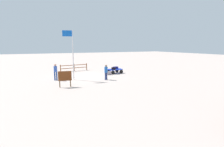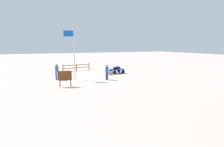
{
  "view_description": "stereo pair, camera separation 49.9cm",
  "coord_description": "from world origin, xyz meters",
  "px_view_note": "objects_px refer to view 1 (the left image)",
  "views": [
    {
      "loc": [
        6.01,
        19.79,
        3.6
      ],
      "look_at": [
        -0.59,
        6.0,
        1.11
      ],
      "focal_mm": 28.19,
      "sensor_mm": 36.0,
      "label": 1
    },
    {
      "loc": [
        5.55,
        20.0,
        3.6
      ],
      "look_at": [
        -0.59,
        6.0,
        1.11
      ],
      "focal_mm": 28.19,
      "sensor_mm": 36.0,
      "label": 2
    }
  ],
  "objects_px": {
    "worker_lead": "(106,71)",
    "suitcase_olive": "(113,68)",
    "luggage_cart": "(115,70)",
    "suitcase_dark": "(115,68)",
    "flagpole": "(72,50)",
    "signboard": "(65,77)",
    "worker_trailing": "(55,71)",
    "suitcase_tan": "(109,73)"
  },
  "relations": [
    {
      "from": "luggage_cart",
      "to": "worker_lead",
      "type": "xyz_separation_m",
      "value": [
        2.72,
        3.38,
        0.5
      ]
    },
    {
      "from": "flagpole",
      "to": "suitcase_tan",
      "type": "bearing_deg",
      "value": -165.48
    },
    {
      "from": "worker_lead",
      "to": "suitcase_tan",
      "type": "bearing_deg",
      "value": -119.61
    },
    {
      "from": "signboard",
      "to": "suitcase_olive",
      "type": "bearing_deg",
      "value": -146.88
    },
    {
      "from": "luggage_cart",
      "to": "suitcase_olive",
      "type": "distance_m",
      "value": 0.64
    },
    {
      "from": "suitcase_tan",
      "to": "signboard",
      "type": "bearing_deg",
      "value": 34.72
    },
    {
      "from": "worker_lead",
      "to": "worker_trailing",
      "type": "xyz_separation_m",
      "value": [
        4.78,
        -1.95,
        0.09
      ]
    },
    {
      "from": "suitcase_olive",
      "to": "signboard",
      "type": "bearing_deg",
      "value": 33.12
    },
    {
      "from": "suitcase_olive",
      "to": "flagpole",
      "type": "bearing_deg",
      "value": 15.14
    },
    {
      "from": "worker_trailing",
      "to": "signboard",
      "type": "relative_size",
      "value": 1.22
    },
    {
      "from": "luggage_cart",
      "to": "worker_trailing",
      "type": "xyz_separation_m",
      "value": [
        7.5,
        1.43,
        0.59
      ]
    },
    {
      "from": "worker_lead",
      "to": "signboard",
      "type": "distance_m",
      "value": 4.72
    },
    {
      "from": "luggage_cart",
      "to": "suitcase_dark",
      "type": "relative_size",
      "value": 2.6
    },
    {
      "from": "suitcase_dark",
      "to": "suitcase_olive",
      "type": "height_order",
      "value": "suitcase_olive"
    },
    {
      "from": "suitcase_dark",
      "to": "worker_trailing",
      "type": "relative_size",
      "value": 0.4
    },
    {
      "from": "worker_trailing",
      "to": "signboard",
      "type": "xyz_separation_m",
      "value": [
        -0.3,
        3.42,
        -0.11
      ]
    },
    {
      "from": "luggage_cart",
      "to": "worker_lead",
      "type": "relative_size",
      "value": 1.13
    },
    {
      "from": "luggage_cart",
      "to": "signboard",
      "type": "relative_size",
      "value": 1.29
    },
    {
      "from": "worker_trailing",
      "to": "flagpole",
      "type": "xyz_separation_m",
      "value": [
        -1.63,
        0.46,
        2.09
      ]
    },
    {
      "from": "luggage_cart",
      "to": "suitcase_olive",
      "type": "relative_size",
      "value": 3.22
    },
    {
      "from": "suitcase_olive",
      "to": "signboard",
      "type": "distance_m",
      "value": 8.13
    },
    {
      "from": "suitcase_dark",
      "to": "flagpole",
      "type": "relative_size",
      "value": 0.13
    },
    {
      "from": "suitcase_dark",
      "to": "flagpole",
      "type": "xyz_separation_m",
      "value": [
        6.06,
        2.08,
        2.39
      ]
    },
    {
      "from": "luggage_cart",
      "to": "signboard",
      "type": "xyz_separation_m",
      "value": [
        7.21,
        4.85,
        0.49
      ]
    },
    {
      "from": "suitcase_dark",
      "to": "suitcase_olive",
      "type": "distance_m",
      "value": 0.84
    },
    {
      "from": "suitcase_dark",
      "to": "flagpole",
      "type": "bearing_deg",
      "value": 18.99
    },
    {
      "from": "worker_lead",
      "to": "suitcase_olive",
      "type": "bearing_deg",
      "value": -127.95
    },
    {
      "from": "suitcase_tan",
      "to": "worker_trailing",
      "type": "relative_size",
      "value": 0.33
    },
    {
      "from": "worker_trailing",
      "to": "suitcase_olive",
      "type": "bearing_deg",
      "value": -171.8
    },
    {
      "from": "suitcase_tan",
      "to": "flagpole",
      "type": "height_order",
      "value": "flagpole"
    },
    {
      "from": "suitcase_tan",
      "to": "worker_trailing",
      "type": "bearing_deg",
      "value": 6.84
    },
    {
      "from": "suitcase_olive",
      "to": "worker_lead",
      "type": "height_order",
      "value": "worker_lead"
    },
    {
      "from": "suitcase_olive",
      "to": "suitcase_tan",
      "type": "distance_m",
      "value": 0.97
    },
    {
      "from": "worker_trailing",
      "to": "suitcase_tan",
      "type": "bearing_deg",
      "value": -173.16
    },
    {
      "from": "luggage_cart",
      "to": "suitcase_tan",
      "type": "distance_m",
      "value": 1.37
    },
    {
      "from": "suitcase_olive",
      "to": "worker_trailing",
      "type": "relative_size",
      "value": 0.33
    },
    {
      "from": "flagpole",
      "to": "signboard",
      "type": "xyz_separation_m",
      "value": [
        1.33,
        2.96,
        -2.19
      ]
    },
    {
      "from": "suitcase_dark",
      "to": "worker_trailing",
      "type": "height_order",
      "value": "worker_trailing"
    },
    {
      "from": "luggage_cart",
      "to": "suitcase_olive",
      "type": "xyz_separation_m",
      "value": [
        0.4,
        0.41,
        0.29
      ]
    },
    {
      "from": "worker_lead",
      "to": "signboard",
      "type": "bearing_deg",
      "value": 18.09
    },
    {
      "from": "suitcase_tan",
      "to": "signboard",
      "type": "xyz_separation_m",
      "value": [
        6.03,
        4.18,
        0.7
      ]
    },
    {
      "from": "suitcase_olive",
      "to": "flagpole",
      "type": "relative_size",
      "value": 0.11
    }
  ]
}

